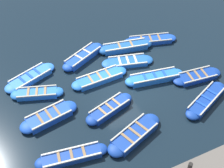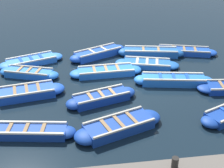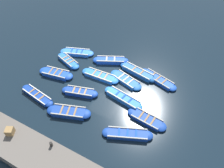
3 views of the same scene
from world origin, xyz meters
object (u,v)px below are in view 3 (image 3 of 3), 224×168
boat_outer_left (80,92)px  boat_mid_row (37,95)px  boat_far_corner (126,80)px  wooden_crate (10,131)px  boat_centre (100,76)px  boat_broadside (56,74)px  boat_drifting (123,98)px  boat_end_of_row (77,52)px  boat_inner_gap (127,134)px  boat_outer_right (138,72)px  bollard_mid_north (51,144)px  boat_alongside (68,61)px  boat_tucked (111,60)px  boat_near_quay (158,79)px  boat_bow_out (147,119)px  boat_stern_in (69,112)px

boat_outer_left → boat_mid_row: bearing=124.2°
boat_far_corner → wooden_crate: wooden_crate is taller
boat_mid_row → boat_far_corner: (5.35, -5.86, -0.02)m
boat_mid_row → boat_centre: bearing=-37.1°
boat_centre → boat_mid_row: boat_mid_row is taller
boat_broadside → wooden_crate: size_ratio=6.91×
boat_drifting → boat_end_of_row: boat_drifting is taller
boat_inner_gap → boat_outer_left: 5.72m
boat_end_of_row → boat_outer_left: boat_outer_left is taller
boat_outer_right → bollard_mid_north: bollard_mid_north is taller
boat_broadside → boat_outer_left: boat_broadside is taller
boat_alongside → boat_tucked: size_ratio=0.91×
boat_near_quay → boat_bow_out: size_ratio=1.16×
boat_stern_in → bollard_mid_north: bollard_mid_north is taller
boat_near_quay → boat_end_of_row: bearing=91.6°
boat_inner_gap → boat_near_quay: bearing=0.0°
boat_bow_out → boat_stern_in: bearing=112.3°
boat_drifting → boat_far_corner: (2.13, 0.82, -0.05)m
boat_mid_row → boat_outer_left: size_ratio=1.13×
boat_near_quay → boat_tucked: size_ratio=1.10×
boat_drifting → wooden_crate: 8.96m
boat_centre → boat_mid_row: (-4.66, 3.52, 0.00)m
boat_bow_out → wooden_crate: bearing=128.6°
boat_alongside → boat_mid_row: 5.02m
boat_broadside → boat_outer_left: 3.42m
boat_outer_right → boat_stern_in: bearing=156.9°
boat_drifting → boat_near_quay: size_ratio=1.00×
boat_inner_gap → boat_mid_row: bearing=91.9°
boat_inner_gap → boat_centre: bearing=48.4°
wooden_crate → boat_outer_right: bearing=-24.7°
boat_inner_gap → boat_end_of_row: bearing=54.7°
boat_outer_right → boat_broadside: size_ratio=1.12×
boat_far_corner → boat_bow_out: size_ratio=1.06×
boat_stern_in → boat_outer_left: size_ratio=1.12×
boat_drifting → boat_inner_gap: bearing=-148.7°
boat_inner_gap → boat_tucked: boat_tucked is taller
boat_tucked → wooden_crate: bearing=170.3°
boat_alongside → boat_outer_right: bearing=-75.4°
boat_broadside → wooden_crate: wooden_crate is taller
bollard_mid_north → boat_broadside: bearing=37.4°
bollard_mid_north → wooden_crate: bearing=101.2°
boat_tucked → boat_stern_in: boat_tucked is taller
boat_broadside → boat_far_corner: (2.41, -6.14, -0.05)m
boat_centre → boat_broadside: boat_broadside is taller
boat_stern_in → bollard_mid_north: size_ratio=10.65×
boat_tucked → boat_outer_left: size_ratio=1.07×
boat_near_quay → boat_stern_in: (-6.97, 5.00, 0.04)m
boat_centre → wooden_crate: bearing=166.5°
boat_mid_row → boat_near_quay: bearing=-51.1°
boat_mid_row → boat_outer_left: 3.64m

